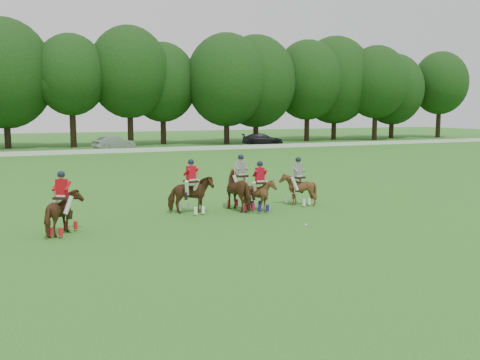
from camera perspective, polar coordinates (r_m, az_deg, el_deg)
name	(u,v)px	position (r m, az deg, el deg)	size (l,w,h in m)	color
ground	(238,239)	(18.11, -0.24, -6.32)	(180.00, 180.00, 0.00)	#2C671D
tree_line	(74,75)	(64.72, -17.33, 10.64)	(117.98, 14.32, 14.75)	black
boundary_rail	(86,152)	(54.75, -16.13, 2.92)	(120.00, 0.10, 0.44)	white
car_mid	(114,143)	(59.70, -13.28, 3.87)	(1.56, 4.48, 1.47)	gray
car_right	(262,139)	(65.27, 2.40, 4.35)	(2.04, 5.02, 1.46)	black
polo_red_a	(63,212)	(19.56, -18.39, -3.27)	(1.64, 1.96, 2.23)	#452512
polo_red_b	(191,194)	(22.42, -5.22, -1.53)	(1.88, 1.72, 2.29)	#452512
polo_red_c	(260,194)	(22.85, 2.13, -1.47)	(1.33, 1.45, 2.16)	#452512
polo_stripe_a	(241,190)	(23.12, 0.09, -1.05)	(1.32, 2.18, 2.42)	#452512
polo_stripe_b	(298,188)	(24.42, 6.19, -0.88)	(1.54, 1.64, 2.20)	#452512
polo_ball	(306,225)	(20.21, 7.05, -4.78)	(0.09, 0.09, 0.09)	white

